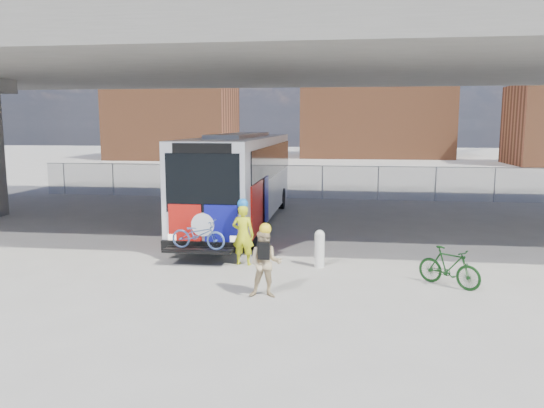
% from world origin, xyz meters
% --- Properties ---
extents(ground, '(160.00, 160.00, 0.00)m').
position_xyz_m(ground, '(0.00, 0.00, 0.00)').
color(ground, '#9E9991').
rests_on(ground, ground).
extents(bus, '(2.67, 12.94, 3.69)m').
position_xyz_m(bus, '(-2.00, 4.26, 2.11)').
color(bus, silver).
rests_on(bus, ground).
extents(overpass, '(40.00, 16.00, 7.95)m').
position_xyz_m(overpass, '(0.00, 4.00, 6.54)').
color(overpass, '#605E59').
rests_on(overpass, ground).
extents(chainlink_fence, '(30.00, 0.06, 30.00)m').
position_xyz_m(chainlink_fence, '(0.00, 12.00, 1.42)').
color(chainlink_fence, gray).
rests_on(chainlink_fence, ground).
extents(brick_buildings, '(54.00, 22.00, 12.00)m').
position_xyz_m(brick_buildings, '(1.23, 48.23, 5.42)').
color(brick_buildings, brown).
rests_on(brick_buildings, ground).
extents(smokestack, '(2.20, 2.20, 25.00)m').
position_xyz_m(smokestack, '(14.00, 55.00, 12.50)').
color(smokestack, brown).
rests_on(smokestack, ground).
extents(bollard, '(0.28, 0.28, 1.09)m').
position_xyz_m(bollard, '(1.47, -2.07, 0.58)').
color(bollard, silver).
rests_on(bollard, ground).
extents(cyclist_hivis, '(0.68, 0.47, 1.94)m').
position_xyz_m(cyclist_hivis, '(-0.74, -2.07, 0.94)').
color(cyclist_hivis, yellow).
rests_on(cyclist_hivis, ground).
extents(cyclist_tan, '(0.82, 0.66, 1.79)m').
position_xyz_m(cyclist_tan, '(0.33, -4.92, 0.84)').
color(cyclist_tan, '#D2B786').
rests_on(cyclist_tan, ground).
extents(bike_parked, '(1.61, 1.39, 1.00)m').
position_xyz_m(bike_parked, '(4.78, -3.48, 0.50)').
color(bike_parked, '#113813').
rests_on(bike_parked, ground).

